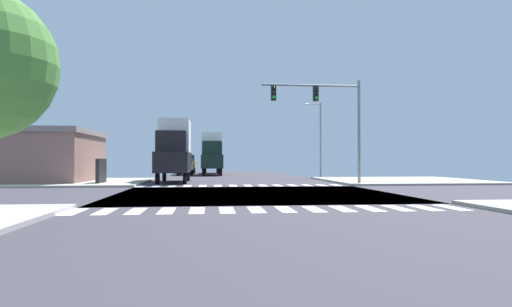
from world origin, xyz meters
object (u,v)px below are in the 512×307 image
(traffic_signal_mast, at_px, (323,107))
(suv_nearside_1, at_px, (188,163))
(street_lamp, at_px, (318,132))
(sedan_crossing_2, at_px, (185,165))
(box_truck_trailing_1, at_px, (174,149))
(bank_building, at_px, (17,156))
(pickup_queued_1, at_px, (212,163))
(box_truck_middle_2, at_px, (212,153))

(traffic_signal_mast, height_order, suv_nearside_1, traffic_signal_mast)
(street_lamp, xyz_separation_m, sedan_crossing_2, (-13.09, 9.10, -3.26))
(traffic_signal_mast, height_order, box_truck_trailing_1, traffic_signal_mast)
(street_lamp, distance_m, bank_building, 25.80)
(traffic_signal_mast, xyz_separation_m, pickup_queued_1, (-7.34, 28.59, -4.00))
(suv_nearside_1, distance_m, pickup_queued_1, 3.24)
(bank_building, relative_size, box_truck_middle_2, 1.76)
(street_lamp, xyz_separation_m, suv_nearside_1, (-13.09, 14.90, -2.98))
(box_truck_trailing_1, bearing_deg, bank_building, -2.54)
(street_lamp, bearing_deg, box_truck_trailing_1, -150.87)
(street_lamp, height_order, bank_building, street_lamp)
(traffic_signal_mast, xyz_separation_m, box_truck_middle_2, (-7.34, 21.90, -2.72))
(box_truck_trailing_1, bearing_deg, pickup_queued_1, -97.30)
(traffic_signal_mast, distance_m, street_lamp, 12.81)
(sedan_crossing_2, relative_size, box_truck_middle_2, 0.60)
(sedan_crossing_2, distance_m, pickup_queued_1, 7.63)
(bank_building, height_order, sedan_crossing_2, bank_building)
(street_lamp, distance_m, box_truck_trailing_1, 15.09)
(traffic_signal_mast, distance_m, suv_nearside_1, 29.53)
(street_lamp, distance_m, pickup_queued_1, 19.26)
(traffic_signal_mast, xyz_separation_m, box_truck_trailing_1, (-10.34, 5.19, -2.72))
(bank_building, distance_m, pickup_queued_1, 27.21)
(street_lamp, bearing_deg, pickup_queued_1, 122.05)
(traffic_signal_mast, distance_m, box_truck_middle_2, 23.26)
(traffic_signal_mast, height_order, bank_building, traffic_signal_mast)
(bank_building, relative_size, pickup_queued_1, 2.49)
(street_lamp, distance_m, suv_nearside_1, 20.05)
(bank_building, height_order, box_truck_middle_2, box_truck_middle_2)
(sedan_crossing_2, relative_size, box_truck_trailing_1, 0.60)
(street_lamp, xyz_separation_m, pickup_queued_1, (-10.09, 16.11, -3.08))
(suv_nearside_1, relative_size, pickup_queued_1, 0.90)
(suv_nearside_1, height_order, pickup_queued_1, pickup_queued_1)
(traffic_signal_mast, height_order, sedan_crossing_2, traffic_signal_mast)
(suv_nearside_1, height_order, box_truck_trailing_1, box_truck_trailing_1)
(traffic_signal_mast, relative_size, box_truck_middle_2, 0.99)
(suv_nearside_1, bearing_deg, traffic_signal_mast, 110.69)
(suv_nearside_1, xyz_separation_m, box_truck_trailing_1, (0.00, -22.19, 1.17))
(street_lamp, xyz_separation_m, box_truck_middle_2, (-10.09, 9.42, -1.81))
(suv_nearside_1, height_order, box_truck_middle_2, box_truck_middle_2)
(street_lamp, relative_size, box_truck_middle_2, 1.00)
(bank_building, bearing_deg, street_lamp, 15.29)
(suv_nearside_1, bearing_deg, sedan_crossing_2, 90.00)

